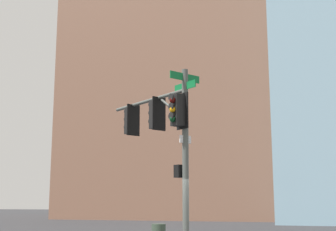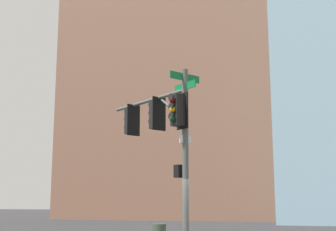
{
  "view_description": "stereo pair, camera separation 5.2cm",
  "coord_description": "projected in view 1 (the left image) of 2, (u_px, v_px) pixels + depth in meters",
  "views": [
    {
      "loc": [
        3.65,
        -14.04,
        1.77
      ],
      "look_at": [
        -1.23,
        0.67,
        4.64
      ],
      "focal_mm": 50.55,
      "sensor_mm": 36.0,
      "label": 1
    },
    {
      "loc": [
        3.7,
        -14.02,
        1.77
      ],
      "look_at": [
        -1.23,
        0.67,
        4.64
      ],
      "focal_mm": 50.55,
      "sensor_mm": 36.0,
      "label": 2
    }
  ],
  "objects": [
    {
      "name": "signal_pole_assembly",
      "position": [
        163.0,
        128.0,
        15.8
      ],
      "size": [
        3.91,
        2.94,
        6.02
      ],
      "rotation": [
        0.0,
        0.0,
        2.54
      ],
      "color": "#4C514C",
      "rests_on": "ground_plane"
    },
    {
      "name": "building_brick_midblock",
      "position": [
        267.0,
        94.0,
        68.17
      ],
      "size": [
        21.69,
        15.71,
        34.59
      ],
      "primitive_type": "cube",
      "color": "#4C3328",
      "rests_on": "ground_plane"
    }
  ]
}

